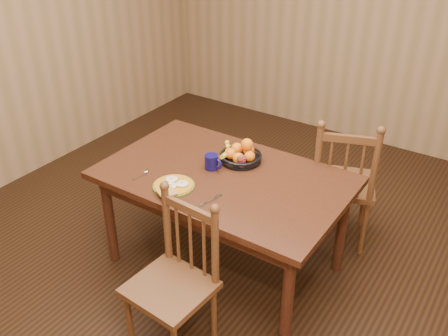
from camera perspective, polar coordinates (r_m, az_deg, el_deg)
The scene contains 10 objects.
room at distance 2.99m, azimuth -0.00°, elevation 9.15°, with size 4.52×5.02×2.72m.
dining_table at distance 3.30m, azimuth -0.00°, elevation -2.03°, with size 1.60×1.00×0.75m.
chair_far at distance 3.73m, azimuth 13.35°, elevation -1.75°, with size 0.59×0.58×1.02m.
chair_near at distance 2.88m, azimuth -5.66°, elevation -12.79°, with size 0.46×0.44×0.96m.
breakfast_plate at distance 3.13m, azimuth -5.81°, elevation -2.00°, with size 0.26×0.31×0.04m.
fork at distance 3.00m, azimuth -1.38°, elevation -3.65°, with size 0.06×0.18×0.00m.
spoon at distance 3.31m, azimuth -9.14°, elevation -0.54°, with size 0.05×0.16×0.01m.
coffee_mug at distance 3.30m, azimuth -1.38°, elevation 0.70°, with size 0.13×0.09×0.10m.
juice_glass at distance 3.30m, azimuth 2.00°, elevation 0.58°, with size 0.06×0.06×0.09m.
fruit_bowl at distance 3.39m, azimuth 1.89°, elevation 1.54°, with size 0.32×0.29×0.17m.
Camera 1 is at (1.55, -2.32, 2.42)m, focal length 40.00 mm.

